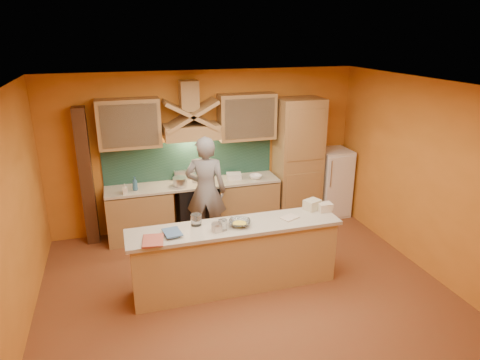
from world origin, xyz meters
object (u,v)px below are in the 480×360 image
object	(u,v)px
fridge	(332,182)
mixing_bowl	(240,223)
stove	(195,208)
kitchen_scale	(217,228)
person	(206,191)

from	to	relation	value
fridge	mixing_bowl	xyz separation A→B (m)	(-2.44, -1.92, 0.33)
stove	kitchen_scale	distance (m)	2.08
kitchen_scale	mixing_bowl	xyz separation A→B (m)	(0.33, 0.08, -0.01)
fridge	kitchen_scale	xyz separation A→B (m)	(-2.78, -2.00, 0.34)
stove	fridge	bearing A→B (deg)	0.00
stove	mixing_bowl	bearing A→B (deg)	-82.44
stove	person	world-z (taller)	person
fridge	stove	bearing A→B (deg)	180.00
stove	person	xyz separation A→B (m)	(0.12, -0.45, 0.47)
fridge	mixing_bowl	distance (m)	3.13
person	kitchen_scale	xyz separation A→B (m)	(-0.19, -1.55, 0.07)
mixing_bowl	stove	bearing A→B (deg)	97.56
stove	person	size ratio (longest dim) A/B	0.49
person	kitchen_scale	bearing A→B (deg)	102.38
fridge	person	distance (m)	2.64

